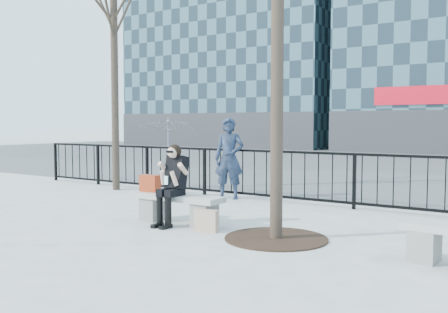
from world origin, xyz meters
The scene contains 10 objects.
ground centered at (0.00, 0.00, 0.00)m, with size 120.00×120.00×0.00m, color #9B9A95.
street_surface centered at (0.00, 15.00, 0.00)m, with size 60.00×23.00×0.01m, color #474747.
railing centered at (0.00, 3.00, 0.55)m, with size 14.00×0.06×1.10m.
tree_grate centered at (1.90, -0.10, 0.01)m, with size 1.50×1.50×0.02m, color black.
bench_main centered at (0.00, 0.00, 0.30)m, with size 1.65×0.46×0.49m.
seated_woman centered at (0.00, -0.16, 0.67)m, with size 0.50×0.64×1.34m.
handbag centered at (-0.63, 0.02, 0.64)m, with size 0.36×0.17×0.29m, color #9F3013.
shopping_bag centered at (0.77, -0.26, 0.17)m, with size 0.36×0.13×0.34m, color beige.
standing_man centered at (-0.78, 2.80, 0.90)m, with size 0.66×0.43×1.81m, color black.
vendor_umbrella centered at (-4.87, 5.58, 0.94)m, with size 2.04×2.08×1.87m, color gold.
Camera 1 is at (5.20, -6.48, 1.68)m, focal length 40.00 mm.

